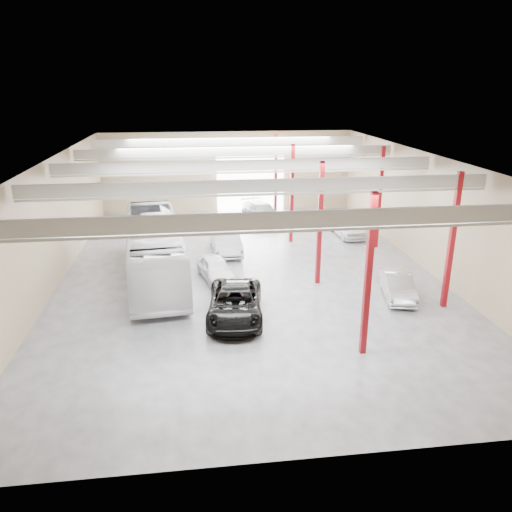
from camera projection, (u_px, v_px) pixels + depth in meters
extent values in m
cube|color=#47474D|center=(248.00, 273.00, 30.36)|extent=(22.00, 32.00, 0.01)
cube|color=#BABAB5|center=(248.00, 157.00, 28.06)|extent=(22.00, 32.00, 0.12)
cube|color=#78624B|center=(228.00, 172.00, 44.20)|extent=(22.00, 0.12, 7.00)
cube|color=#78624B|center=(311.00, 359.00, 14.22)|extent=(22.00, 0.12, 7.00)
cube|color=#78624B|center=(53.00, 224.00, 27.89)|extent=(0.12, 32.00, 7.00)
cube|color=#78624B|center=(426.00, 212.00, 30.53)|extent=(0.12, 32.00, 7.00)
cube|color=white|center=(250.00, 183.00, 44.63)|extent=(6.00, 0.20, 5.00)
cube|color=maroon|center=(368.00, 277.00, 20.30)|extent=(0.25, 0.25, 7.00)
cube|color=maroon|center=(320.00, 224.00, 27.79)|extent=(0.25, 0.25, 7.00)
cube|color=maroon|center=(292.00, 194.00, 35.29)|extent=(0.25, 0.25, 7.00)
cube|color=maroon|center=(276.00, 177.00, 41.85)|extent=(0.25, 0.25, 7.00)
cube|color=maroon|center=(452.00, 242.00, 24.73)|extent=(0.25, 0.25, 7.00)
cube|color=maroon|center=(379.00, 198.00, 34.10)|extent=(0.25, 0.25, 7.00)
cube|color=#AFAFAA|center=(287.00, 220.00, 16.96)|extent=(21.60, 0.15, 0.60)
cube|color=#AFAFAA|center=(287.00, 231.00, 17.10)|extent=(21.60, 0.10, 0.10)
cube|color=#AFAFAA|center=(262.00, 186.00, 22.59)|extent=(21.60, 0.15, 0.60)
cube|color=#AFAFAA|center=(262.00, 194.00, 22.72)|extent=(21.60, 0.10, 0.10)
cube|color=#AFAFAA|center=(248.00, 165.00, 28.21)|extent=(21.60, 0.15, 0.60)
cube|color=#AFAFAA|center=(248.00, 172.00, 28.34)|extent=(21.60, 0.10, 0.10)
cube|color=#AFAFAA|center=(238.00, 152.00, 33.83)|extent=(21.60, 0.15, 0.60)
cube|color=#AFAFAA|center=(238.00, 158.00, 33.96)|extent=(21.60, 0.10, 0.10)
cube|color=#AFAFAA|center=(231.00, 142.00, 39.45)|extent=(21.60, 0.15, 0.60)
cube|color=#AFAFAA|center=(231.00, 147.00, 39.58)|extent=(21.60, 0.10, 0.10)
imported|color=silver|center=(155.00, 249.00, 29.13)|extent=(4.29, 12.99, 3.55)
imported|color=black|center=(235.00, 303.00, 24.32)|extent=(3.21, 5.89, 1.57)
imported|color=silver|center=(216.00, 269.00, 29.15)|extent=(2.48, 4.22, 1.35)
imported|color=silver|center=(225.00, 239.00, 34.07)|extent=(2.09, 5.31, 1.72)
imported|color=slate|center=(262.00, 212.00, 41.65)|extent=(3.46, 5.60, 1.51)
imported|color=#A8A9AD|center=(398.00, 286.00, 26.77)|extent=(2.18, 4.23, 1.33)
imported|color=white|center=(347.00, 226.00, 37.66)|extent=(2.03, 4.52, 1.51)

